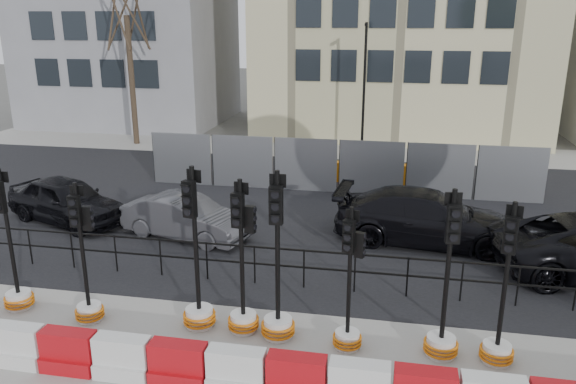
% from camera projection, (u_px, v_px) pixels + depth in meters
% --- Properties ---
extents(ground, '(120.00, 120.00, 0.00)m').
position_uv_depth(ground, '(295.00, 313.00, 12.28)').
color(ground, '#51514C').
rests_on(ground, ground).
extents(road, '(40.00, 14.00, 0.03)m').
position_uv_depth(road, '(331.00, 210.00, 18.85)').
color(road, black).
rests_on(road, ground).
extents(sidewalk_far, '(40.00, 4.00, 0.02)m').
position_uv_depth(sidewalk_far, '(352.00, 150.00, 27.29)').
color(sidewalk_far, gray).
rests_on(sidewalk_far, ground).
extents(building_grey, '(11.00, 9.06, 14.00)m').
position_uv_depth(building_grey, '(128.00, 3.00, 33.32)').
color(building_grey, gray).
rests_on(building_grey, ground).
extents(kerb_railing, '(18.00, 0.04, 1.00)m').
position_uv_depth(kerb_railing, '(304.00, 262.00, 13.21)').
color(kerb_railing, black).
rests_on(kerb_railing, ground).
extents(heras_fencing, '(14.33, 1.72, 2.00)m').
position_uv_depth(heras_fencing, '(327.00, 169.00, 21.27)').
color(heras_fencing, gray).
rests_on(heras_fencing, ground).
extents(lamp_post_far, '(0.12, 0.56, 6.00)m').
position_uv_depth(lamp_post_far, '(364.00, 86.00, 25.29)').
color(lamp_post_far, black).
rests_on(lamp_post_far, ground).
extents(tree_bare_far, '(2.00, 2.00, 9.00)m').
position_uv_depth(tree_bare_far, '(126.00, 7.00, 26.80)').
color(tree_bare_far, '#473828').
rests_on(tree_bare_far, ground).
extents(barrier_row, '(16.75, 0.50, 0.80)m').
position_uv_depth(barrier_row, '(266.00, 375.00, 9.55)').
color(barrier_row, red).
rests_on(barrier_row, ground).
extents(traffic_signal_a, '(0.63, 0.63, 3.22)m').
position_uv_depth(traffic_signal_a, '(16.00, 281.00, 12.30)').
color(traffic_signal_a, white).
rests_on(traffic_signal_a, ground).
extents(traffic_signal_b, '(0.61, 0.61, 3.07)m').
position_uv_depth(traffic_signal_b, '(87.00, 290.00, 11.77)').
color(traffic_signal_b, white).
rests_on(traffic_signal_b, ground).
extents(traffic_signal_c, '(0.68, 0.68, 3.47)m').
position_uv_depth(traffic_signal_c, '(198.00, 296.00, 11.55)').
color(traffic_signal_c, white).
rests_on(traffic_signal_c, ground).
extents(traffic_signal_d, '(0.64, 0.64, 3.26)m').
position_uv_depth(traffic_signal_d, '(243.00, 297.00, 11.36)').
color(traffic_signal_d, white).
rests_on(traffic_signal_d, ground).
extents(traffic_signal_e, '(0.69, 0.69, 3.50)m').
position_uv_depth(traffic_signal_e, '(278.00, 305.00, 11.15)').
color(traffic_signal_e, white).
rests_on(traffic_signal_e, ground).
extents(traffic_signal_f, '(0.57, 0.57, 2.92)m').
position_uv_depth(traffic_signal_f, '(348.00, 317.00, 10.78)').
color(traffic_signal_f, white).
rests_on(traffic_signal_f, ground).
extents(traffic_signal_g, '(0.66, 0.66, 3.34)m').
position_uv_depth(traffic_signal_g, '(443.00, 324.00, 10.53)').
color(traffic_signal_g, white).
rests_on(traffic_signal_g, ground).
extents(traffic_signal_h, '(0.63, 0.63, 3.17)m').
position_uv_depth(traffic_signal_h, '(499.00, 332.00, 10.34)').
color(traffic_signal_h, white).
rests_on(traffic_signal_h, ground).
extents(car_a, '(4.49, 5.33, 1.43)m').
position_uv_depth(car_a, '(67.00, 200.00, 17.57)').
color(car_a, black).
rests_on(car_a, ground).
extents(car_b, '(3.17, 4.46, 1.26)m').
position_uv_depth(car_b, '(186.00, 217.00, 16.33)').
color(car_b, '#454549').
rests_on(car_b, ground).
extents(car_c, '(3.05, 5.62, 1.52)m').
position_uv_depth(car_c, '(427.00, 218.00, 15.92)').
color(car_c, black).
rests_on(car_c, ground).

